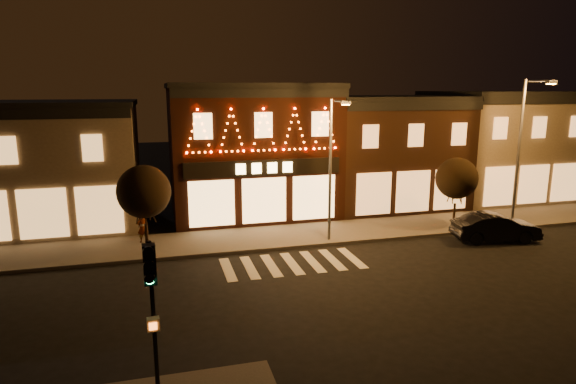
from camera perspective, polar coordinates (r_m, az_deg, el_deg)
name	(u,v)px	position (r m, az deg, el deg)	size (l,w,h in m)	color
ground	(320,298)	(19.39, 3.72, -12.33)	(120.00, 120.00, 0.00)	black
sidewalk_far	(307,234)	(27.07, 2.28, -4.98)	(44.00, 4.00, 0.15)	#47423D
building_left	(29,165)	(31.82, -28.10, 2.79)	(12.20, 8.28, 7.30)	brown
building_pulp	(250,149)	(31.45, -4.43, 5.00)	(10.20, 8.34, 8.30)	black
building_right_a	(385,151)	(34.54, 11.31, 4.76)	(9.20, 8.28, 7.50)	#381F13
building_right_b	(496,145)	(39.34, 23.20, 5.11)	(9.20, 8.28, 7.80)	brown
traffic_signal_near	(152,293)	(12.37, -15.68, -11.32)	(0.31, 0.44, 4.29)	black
streetlamp_mid	(332,160)	(24.87, 5.21, 3.81)	(0.50, 1.68, 7.33)	#59595E
streetlamp_right	(523,142)	(30.68, 25.82, 5.33)	(0.55, 1.92, 8.34)	#59595E
tree_left	(144,192)	(24.31, -16.52, 0.04)	(2.56, 2.56, 4.28)	black
tree_right	(457,178)	(29.58, 19.15, 1.52)	(2.38, 2.38, 3.98)	black
dark_sedan	(496,227)	(28.28, 23.13, -3.82)	(1.57, 4.50, 1.48)	black
pedestrian	(143,227)	(26.39, -16.65, -4.00)	(0.57, 0.38, 1.57)	gray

